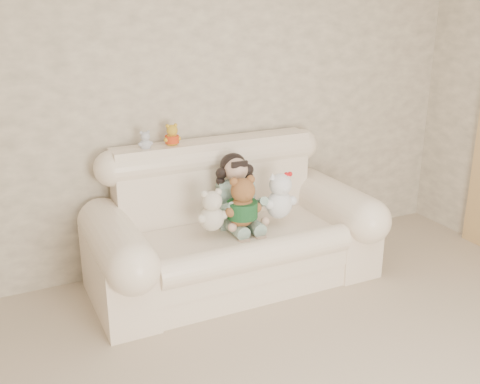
# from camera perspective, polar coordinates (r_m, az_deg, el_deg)

# --- Properties ---
(wall_back) EXTENTS (4.50, 0.00, 4.50)m
(wall_back) POSITION_cam_1_polar(r_m,az_deg,el_deg) (4.35, -3.43, 9.24)
(wall_back) COLOR beige
(wall_back) RESTS_ON ground
(sofa) EXTENTS (2.10, 0.95, 1.03)m
(sofa) POSITION_cam_1_polar(r_m,az_deg,el_deg) (4.12, -0.61, -2.68)
(sofa) COLOR #FFE7CD
(sofa) RESTS_ON floor
(seated_child) EXTENTS (0.40, 0.46, 0.56)m
(seated_child) POSITION_cam_1_polar(r_m,az_deg,el_deg) (4.14, -0.46, 0.20)
(seated_child) COLOR #2C6C52
(seated_child) RESTS_ON sofa
(brown_teddy) EXTENTS (0.34, 0.30, 0.43)m
(brown_teddy) POSITION_cam_1_polar(r_m,az_deg,el_deg) (3.95, 0.24, -0.51)
(brown_teddy) COLOR brown
(brown_teddy) RESTS_ON sofa
(white_cat) EXTENTS (0.30, 0.26, 0.42)m
(white_cat) POSITION_cam_1_polar(r_m,az_deg,el_deg) (4.12, 4.04, 0.13)
(white_cat) COLOR white
(white_cat) RESTS_ON sofa
(cream_teddy) EXTENTS (0.26, 0.23, 0.35)m
(cream_teddy) POSITION_cam_1_polar(r_m,az_deg,el_deg) (3.89, -2.91, -1.47)
(cream_teddy) COLOR silver
(cream_teddy) RESTS_ON sofa
(yellow_mini_bear) EXTENTS (0.14, 0.11, 0.20)m
(yellow_mini_bear) POSITION_cam_1_polar(r_m,az_deg,el_deg) (4.13, -6.94, 5.94)
(yellow_mini_bear) COLOR gold
(yellow_mini_bear) RESTS_ON sofa
(grey_mini_plush) EXTENTS (0.12, 0.10, 0.17)m
(grey_mini_plush) POSITION_cam_1_polar(r_m,az_deg,el_deg) (4.06, -9.61, 5.34)
(grey_mini_plush) COLOR silver
(grey_mini_plush) RESTS_ON sofa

